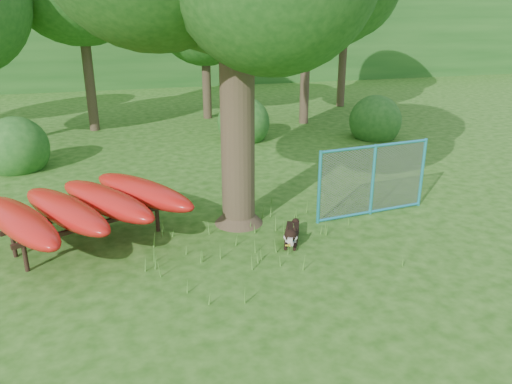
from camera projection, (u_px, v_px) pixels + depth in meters
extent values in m
plane|color=#1D4D0F|center=(264.00, 269.00, 8.72)|extent=(80.00, 80.00, 0.00)
cylinder|color=#392D1F|center=(237.00, 97.00, 9.71)|extent=(0.80, 0.80, 5.35)
cone|color=#392D1F|center=(239.00, 211.00, 10.54)|extent=(1.20, 1.20, 0.53)
cylinder|color=#392D1F|center=(270.00, 57.00, 9.51)|extent=(1.52, 0.43, 1.14)
cylinder|color=#392D1F|center=(208.00, 33.00, 9.46)|extent=(1.06, 0.95, 1.09)
cylinder|color=brown|center=(239.00, 182.00, 10.85)|extent=(0.15, 0.15, 1.49)
cylinder|color=brown|center=(239.00, 159.00, 10.67)|extent=(0.41, 0.12, 0.08)
cylinder|color=black|center=(26.00, 258.00, 8.59)|extent=(0.10, 0.10, 0.49)
cylinder|color=black|center=(157.00, 220.00, 10.14)|extent=(0.10, 0.10, 0.49)
cylinder|color=black|center=(14.00, 245.00, 9.09)|extent=(0.10, 0.10, 0.49)
cylinder|color=black|center=(141.00, 210.00, 10.64)|extent=(0.10, 0.10, 0.49)
cube|color=black|center=(95.00, 225.00, 9.27)|extent=(2.74, 1.28, 0.08)
cube|color=black|center=(81.00, 214.00, 9.77)|extent=(2.74, 1.28, 0.08)
ellipsoid|color=red|center=(20.00, 222.00, 8.71)|extent=(2.00, 2.94, 0.47)
ellipsoid|color=red|center=(65.00, 211.00, 9.19)|extent=(2.08, 2.92, 0.47)
ellipsoid|color=red|center=(106.00, 201.00, 9.67)|extent=(2.16, 2.88, 0.47)
ellipsoid|color=red|center=(143.00, 192.00, 10.14)|extent=(2.23, 2.85, 0.47)
cube|color=black|center=(292.00, 233.00, 9.86)|extent=(0.49, 0.71, 0.23)
cube|color=silver|center=(291.00, 240.00, 9.60)|extent=(0.24, 0.21, 0.21)
sphere|color=black|center=(291.00, 235.00, 9.38)|extent=(0.25, 0.25, 0.25)
cube|color=silver|center=(290.00, 240.00, 9.29)|extent=(0.14, 0.16, 0.09)
sphere|color=silver|center=(286.00, 237.00, 9.38)|extent=(0.11, 0.11, 0.11)
sphere|color=silver|center=(295.00, 238.00, 9.37)|extent=(0.11, 0.11, 0.11)
cone|color=black|center=(287.00, 228.00, 9.38)|extent=(0.13, 0.13, 0.12)
cone|color=black|center=(294.00, 228.00, 9.36)|extent=(0.10, 0.12, 0.12)
cylinder|color=black|center=(286.00, 245.00, 9.50)|extent=(0.18, 0.29, 0.07)
cylinder|color=black|center=(295.00, 246.00, 9.48)|extent=(0.18, 0.29, 0.07)
sphere|color=black|center=(296.00, 222.00, 10.16)|extent=(0.15, 0.15, 0.15)
torus|color=#173EB0|center=(291.00, 236.00, 9.47)|extent=(0.24, 0.16, 0.24)
cylinder|color=#2AA1C4|center=(319.00, 188.00, 10.35)|extent=(0.08, 0.08, 1.59)
cylinder|color=#2AA1C4|center=(373.00, 180.00, 10.82)|extent=(0.08, 0.08, 1.59)
cylinder|color=#2AA1C4|center=(422.00, 173.00, 11.29)|extent=(0.08, 0.08, 1.59)
cylinder|color=#2AA1C4|center=(376.00, 146.00, 10.56)|extent=(2.64, 0.35, 0.06)
cylinder|color=#2AA1C4|center=(370.00, 212.00, 11.08)|extent=(2.64, 0.35, 0.06)
plane|color=gray|center=(373.00, 180.00, 10.82)|extent=(2.64, 0.29, 2.65)
cylinder|color=#49822A|center=(288.00, 250.00, 9.20)|extent=(0.02, 0.02, 0.20)
sphere|color=gold|center=(288.00, 245.00, 9.17)|extent=(0.04, 0.04, 0.04)
sphere|color=gold|center=(290.00, 244.00, 9.19)|extent=(0.04, 0.04, 0.04)
sphere|color=gold|center=(286.00, 245.00, 9.19)|extent=(0.04, 0.04, 0.04)
sphere|color=gold|center=(290.00, 246.00, 9.15)|extent=(0.04, 0.04, 0.04)
sphere|color=gold|center=(288.00, 246.00, 9.14)|extent=(0.04, 0.04, 0.04)
cylinder|color=#392D1F|center=(87.00, 58.00, 17.86)|extent=(0.36, 0.36, 5.25)
cylinder|color=#392D1F|center=(206.00, 71.00, 20.17)|extent=(0.36, 0.36, 3.85)
sphere|color=#1D531B|center=(204.00, 13.00, 19.42)|extent=(4.00, 4.00, 4.00)
cylinder|color=#392D1F|center=(305.00, 62.00, 19.12)|extent=(0.36, 0.36, 4.76)
cylinder|color=#392D1F|center=(343.00, 52.00, 22.58)|extent=(0.36, 0.36, 4.90)
sphere|color=#1D531B|center=(20.00, 169.00, 14.19)|extent=(1.80, 1.80, 1.80)
sphere|color=#1D531B|center=(374.00, 138.00, 17.63)|extent=(1.80, 1.80, 1.80)
sphere|color=#1D531B|center=(244.00, 140.00, 17.36)|extent=(1.80, 1.80, 1.80)
cube|color=#1D531B|center=(141.00, 30.00, 32.94)|extent=(80.00, 12.00, 6.00)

